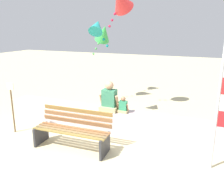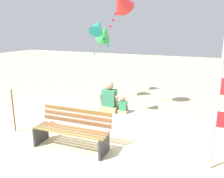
# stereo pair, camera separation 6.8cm
# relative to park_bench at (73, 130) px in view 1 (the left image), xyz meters

# --- Properties ---
(ground_plane) EXTENTS (40.00, 40.00, 0.00)m
(ground_plane) POSITION_rel_park_bench_xyz_m (0.36, 0.04, -0.43)
(ground_plane) COLOR #C6BB8F
(seawall_ledge) EXTENTS (6.10, 0.56, 0.57)m
(seawall_ledge) POSITION_rel_park_bench_xyz_m (0.36, 1.19, -0.14)
(seawall_ledge) COLOR #C4B0B4
(seawall_ledge) RESTS_ON ground
(park_bench) EXTENTS (1.81, 0.69, 0.88)m
(park_bench) POSITION_rel_park_bench_xyz_m (0.00, 0.00, 0.00)
(park_bench) COLOR olive
(park_bench) RESTS_ON ground
(person_adult) EXTENTS (0.53, 0.39, 0.81)m
(person_adult) POSITION_rel_park_bench_xyz_m (0.41, 1.18, 0.46)
(person_adult) COLOR tan
(person_adult) RESTS_ON seawall_ledge
(person_child) EXTENTS (0.29, 0.21, 0.44)m
(person_child) POSITION_rel_park_bench_xyz_m (0.80, 1.18, 0.32)
(person_child) COLOR tan
(person_child) RESTS_ON seawall_ledge
(kite_green) EXTENTS (0.93, 0.91, 1.15)m
(kite_green) POSITION_rel_park_bench_xyz_m (-0.86, 3.55, 2.11)
(kite_green) COLOR green
(kite_teal) EXTENTS (0.59, 0.65, 0.87)m
(kite_teal) POSITION_rel_park_bench_xyz_m (-0.27, 1.88, 2.33)
(kite_teal) COLOR teal
(kite_red) EXTENTS (0.82, 0.96, 1.18)m
(kite_red) POSITION_rel_park_bench_xyz_m (0.14, 2.64, 3.07)
(kite_red) COLOR red
(sign_post) EXTENTS (0.24, 0.04, 1.36)m
(sign_post) POSITION_rel_park_bench_xyz_m (-1.89, 0.09, 0.38)
(sign_post) COLOR brown
(sign_post) RESTS_ON ground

